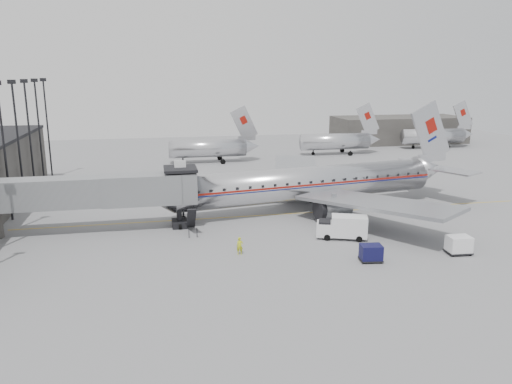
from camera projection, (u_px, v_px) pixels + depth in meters
ground at (272, 231)px, 51.78m from camera, size 160.00×160.00×0.00m
hangar at (398, 130)px, 117.11m from camera, size 30.00×12.00×6.00m
apron_line at (285, 214)px, 58.09m from camera, size 60.00×0.15×0.01m
jet_bridge at (106, 192)px, 51.00m from camera, size 21.00×6.20×7.10m
floodlight_masts at (11, 142)px, 56.76m from camera, size 0.90×42.25×15.25m
distant_aircraft_near at (209, 148)px, 90.77m from camera, size 16.39×3.20×10.26m
distant_aircraft_mid at (336, 141)px, 99.72m from camera, size 16.39×3.20×10.26m
distant_aircraft_far at (434, 135)px, 108.28m from camera, size 16.39×3.20×10.26m
airliner at (313, 183)px, 59.53m from camera, size 40.01×36.80×12.72m
service_van at (343, 227)px, 49.28m from camera, size 5.27×3.47×2.32m
baggage_cart_navy at (371, 253)px, 43.35m from camera, size 2.08×1.69×1.50m
baggage_cart_white at (459, 245)px, 45.15m from camera, size 2.24×1.77×1.67m
ramp_worker at (240, 246)px, 45.00m from camera, size 0.61×0.43×1.61m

